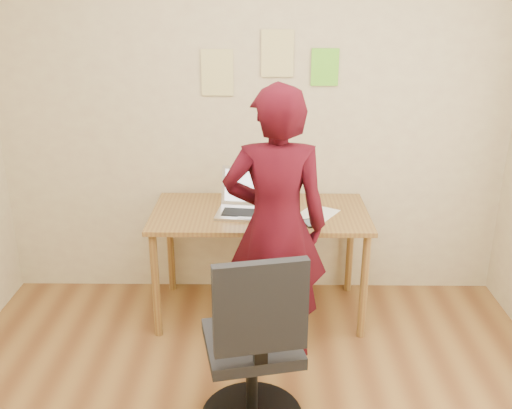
{
  "coord_description": "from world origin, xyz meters",
  "views": [
    {
      "loc": [
        0.06,
        -2.06,
        2.09
      ],
      "look_at": [
        0.03,
        0.95,
        0.95
      ],
      "focal_mm": 40.0,
      "sensor_mm": 36.0,
      "label": 1
    }
  ],
  "objects_px": {
    "office_chair": "(254,356)",
    "phone": "(310,223)",
    "desk": "(260,224)",
    "person": "(276,227)",
    "laptop": "(247,204)"
  },
  "relations": [
    {
      "from": "laptop",
      "to": "phone",
      "type": "bearing_deg",
      "value": -20.83
    },
    {
      "from": "laptop",
      "to": "phone",
      "type": "relative_size",
      "value": 2.8
    },
    {
      "from": "laptop",
      "to": "phone",
      "type": "xyz_separation_m",
      "value": [
        0.39,
        -0.21,
        -0.05
      ]
    },
    {
      "from": "laptop",
      "to": "person",
      "type": "relative_size",
      "value": 0.25
    },
    {
      "from": "laptop",
      "to": "phone",
      "type": "distance_m",
      "value": 0.44
    },
    {
      "from": "office_chair",
      "to": "phone",
      "type": "bearing_deg",
      "value": 58.29
    },
    {
      "from": "person",
      "to": "office_chair",
      "type": "bearing_deg",
      "value": 80.05
    },
    {
      "from": "desk",
      "to": "phone",
      "type": "relative_size",
      "value": 9.67
    },
    {
      "from": "desk",
      "to": "person",
      "type": "distance_m",
      "value": 0.49
    },
    {
      "from": "office_chair",
      "to": "person",
      "type": "relative_size",
      "value": 0.61
    },
    {
      "from": "laptop",
      "to": "desk",
      "type": "bearing_deg",
      "value": 9.86
    },
    {
      "from": "desk",
      "to": "person",
      "type": "bearing_deg",
      "value": -78.49
    },
    {
      "from": "phone",
      "to": "person",
      "type": "relative_size",
      "value": 0.09
    },
    {
      "from": "laptop",
      "to": "office_chair",
      "type": "height_order",
      "value": "office_chair"
    },
    {
      "from": "desk",
      "to": "phone",
      "type": "distance_m",
      "value": 0.38
    }
  ]
}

